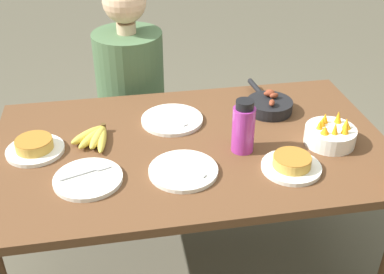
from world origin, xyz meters
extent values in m
plane|color=#565142|center=(0.00, 0.00, 0.00)|extent=(14.00, 14.00, 0.00)
cube|color=brown|center=(0.00, 0.00, 0.71)|extent=(1.54, 0.92, 0.03)
cylinder|color=brown|center=(-0.71, 0.40, 0.35)|extent=(0.07, 0.07, 0.70)
cylinder|color=brown|center=(0.71, 0.40, 0.35)|extent=(0.07, 0.07, 0.70)
ellipsoid|color=gold|center=(-0.40, 0.10, 0.75)|extent=(0.16, 0.14, 0.04)
ellipsoid|color=gold|center=(-0.38, 0.09, 0.75)|extent=(0.13, 0.17, 0.04)
ellipsoid|color=gold|center=(-0.36, 0.08, 0.75)|extent=(0.09, 0.17, 0.04)
ellipsoid|color=gold|center=(-0.35, 0.07, 0.75)|extent=(0.05, 0.19, 0.03)
cylinder|color=#4C3819|center=(-0.34, 0.15, 0.75)|extent=(0.02, 0.02, 0.04)
cylinder|color=black|center=(0.38, 0.20, 0.74)|extent=(0.20, 0.20, 0.01)
cylinder|color=black|center=(0.38, 0.20, 0.76)|extent=(0.20, 0.20, 0.04)
cylinder|color=black|center=(0.36, 0.37, 0.77)|extent=(0.04, 0.15, 0.02)
ellipsoid|color=brown|center=(0.38, 0.23, 0.80)|extent=(0.05, 0.04, 0.03)
ellipsoid|color=brown|center=(0.40, 0.21, 0.80)|extent=(0.05, 0.04, 0.03)
ellipsoid|color=brown|center=(0.37, 0.15, 0.80)|extent=(0.04, 0.05, 0.03)
ellipsoid|color=brown|center=(0.40, 0.25, 0.80)|extent=(0.05, 0.05, 0.03)
cylinder|color=silver|center=(0.32, -0.23, 0.74)|extent=(0.22, 0.22, 0.02)
cylinder|color=gold|center=(0.32, -0.23, 0.77)|extent=(0.14, 0.14, 0.04)
cylinder|color=#9F6624|center=(0.32, -0.23, 0.79)|extent=(0.14, 0.14, 0.00)
cylinder|color=silver|center=(-0.60, 0.05, 0.74)|extent=(0.22, 0.22, 0.02)
cylinder|color=gold|center=(-0.60, 0.05, 0.77)|extent=(0.14, 0.14, 0.04)
cylinder|color=#9F6624|center=(-0.60, 0.05, 0.79)|extent=(0.14, 0.14, 0.00)
cylinder|color=silver|center=(-0.06, -0.18, 0.74)|extent=(0.25, 0.25, 0.02)
cylinder|color=silver|center=(-0.08, -0.16, 0.75)|extent=(0.10, 0.10, 0.01)
cube|color=silver|center=(-0.02, -0.23, 0.75)|extent=(0.05, 0.05, 0.00)
cylinder|color=silver|center=(-0.40, -0.17, 0.74)|extent=(0.24, 0.24, 0.02)
cylinder|color=silver|center=(-0.43, -0.16, 0.75)|extent=(0.13, 0.05, 0.01)
cube|color=silver|center=(-0.35, -0.13, 0.75)|extent=(0.06, 0.04, 0.00)
cylinder|color=silver|center=(-0.05, 0.19, 0.74)|extent=(0.26, 0.26, 0.02)
cylinder|color=silver|center=(-0.06, 0.21, 0.75)|extent=(0.06, 0.11, 0.01)
cube|color=silver|center=(-0.02, 0.13, 0.75)|extent=(0.04, 0.05, 0.00)
cylinder|color=silver|center=(0.53, -0.09, 0.76)|extent=(0.20, 0.20, 0.07)
cone|color=orange|center=(0.59, -0.09, 0.81)|extent=(0.04, 0.05, 0.05)
cone|color=orange|center=(0.57, -0.05, 0.82)|extent=(0.05, 0.05, 0.06)
cone|color=orange|center=(0.52, -0.04, 0.81)|extent=(0.04, 0.04, 0.05)
cone|color=orange|center=(0.50, -0.06, 0.81)|extent=(0.05, 0.05, 0.04)
cone|color=orange|center=(0.48, -0.08, 0.81)|extent=(0.03, 0.03, 0.05)
cone|color=orange|center=(0.49, -0.12, 0.81)|extent=(0.06, 0.06, 0.04)
cone|color=orange|center=(0.52, -0.13, 0.82)|extent=(0.03, 0.03, 0.06)
cone|color=orange|center=(0.57, -0.13, 0.82)|extent=(0.05, 0.05, 0.06)
cylinder|color=#992D89|center=(0.18, -0.08, 0.82)|extent=(0.09, 0.09, 0.18)
cylinder|color=black|center=(0.18, -0.08, 0.93)|extent=(0.07, 0.07, 0.03)
cube|color=black|center=(-0.20, 0.69, 0.21)|extent=(0.38, 0.38, 0.42)
cylinder|color=#476642|center=(-0.20, 0.69, 0.69)|extent=(0.34, 0.34, 0.53)
cylinder|color=#DBB28E|center=(-0.20, 0.69, 0.98)|extent=(0.09, 0.09, 0.05)
sphere|color=#DBB28E|center=(-0.20, 0.69, 1.10)|extent=(0.21, 0.21, 0.21)
camera|label=1|loc=(-0.28, -1.56, 1.75)|focal=45.00mm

